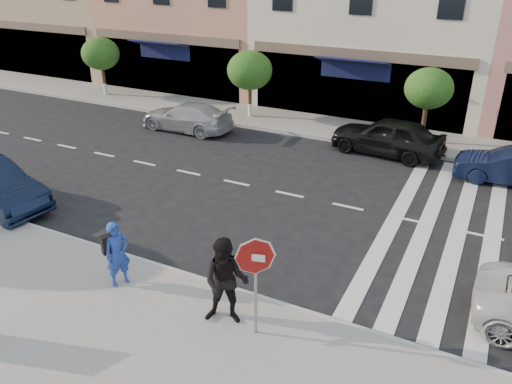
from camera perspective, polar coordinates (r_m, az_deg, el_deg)
name	(u,v)px	position (r m, az deg, el deg)	size (l,w,h in m)	color
ground	(230,253)	(13.41, -2.97, -6.95)	(120.00, 120.00, 0.00)	black
sidewalk_near	(140,338)	(10.94, -13.07, -15.95)	(60.00, 4.50, 0.15)	gray
sidewalk_far	(352,131)	(22.68, 10.92, 6.84)	(60.00, 3.00, 0.15)	gray
street_tree_wa	(101,54)	(28.89, -17.34, 14.83)	(2.00, 2.00, 3.05)	#473323
street_tree_wb	(250,71)	(23.69, -0.72, 13.70)	(2.10, 2.10, 3.06)	#473323
street_tree_c	(429,89)	(21.30, 19.14, 11.09)	(1.90, 1.90, 3.04)	#473323
stop_sign	(255,265)	(9.66, -0.09, -8.38)	(0.78, 0.23, 2.26)	gray
photographer	(117,254)	(12.01, -15.55, -6.84)	(0.59, 0.39, 1.61)	#223E9C
walker	(226,282)	(10.38, -3.43, -10.24)	(0.96, 0.75, 1.98)	black
car_far_left	(187,117)	(22.68, -7.94, 8.51)	(1.74, 4.27, 1.24)	#A2A2A7
car_far_mid	(388,136)	(20.29, 14.81, 6.19)	(1.75, 4.36, 1.49)	black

